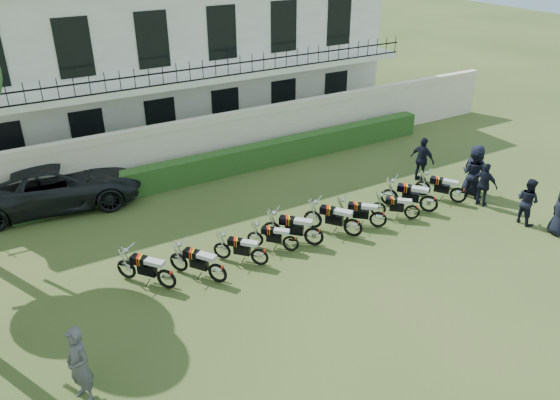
{
  "coord_description": "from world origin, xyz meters",
  "views": [
    {
      "loc": [
        -8.14,
        -11.56,
        9.34
      ],
      "look_at": [
        -0.24,
        2.12,
        1.18
      ],
      "focal_mm": 35.0,
      "sensor_mm": 36.0,
      "label": 1
    }
  ],
  "objects_px": {
    "motorcycle_1": "(217,269)",
    "motorcycle_8": "(429,200)",
    "motorcycle_3": "(291,240)",
    "officer_4": "(474,173)",
    "motorcycle_2": "(260,253)",
    "motorcycle_9": "(459,192)",
    "motorcycle_4": "(314,232)",
    "officer_1": "(527,201)",
    "officer_2": "(484,185)",
    "suv": "(56,185)",
    "motorcycle_5": "(353,223)",
    "motorcycle_6": "(378,216)",
    "officer_5": "(422,160)",
    "motorcycle_7": "(412,209)",
    "officer_3": "(475,169)",
    "inspector": "(79,365)",
    "motorcycle_0": "(166,274)"
  },
  "relations": [
    {
      "from": "motorcycle_1",
      "to": "motorcycle_8",
      "type": "distance_m",
      "value": 8.23
    },
    {
      "from": "motorcycle_3",
      "to": "officer_4",
      "type": "height_order",
      "value": "officer_4"
    },
    {
      "from": "motorcycle_2",
      "to": "motorcycle_9",
      "type": "xyz_separation_m",
      "value": [
        8.22,
        -0.06,
        0.04
      ]
    },
    {
      "from": "motorcycle_1",
      "to": "motorcycle_4",
      "type": "height_order",
      "value": "motorcycle_4"
    },
    {
      "from": "officer_4",
      "to": "motorcycle_4",
      "type": "bearing_deg",
      "value": 73.13
    },
    {
      "from": "motorcycle_4",
      "to": "motorcycle_8",
      "type": "distance_m",
      "value": 4.75
    },
    {
      "from": "officer_1",
      "to": "officer_2",
      "type": "height_order",
      "value": "same"
    },
    {
      "from": "suv",
      "to": "motorcycle_5",
      "type": "bearing_deg",
      "value": -124.25
    },
    {
      "from": "motorcycle_3",
      "to": "motorcycle_6",
      "type": "relative_size",
      "value": 0.89
    },
    {
      "from": "officer_5",
      "to": "motorcycle_3",
      "type": "bearing_deg",
      "value": 91.57
    },
    {
      "from": "motorcycle_7",
      "to": "officer_2",
      "type": "xyz_separation_m",
      "value": [
        2.95,
        -0.45,
        0.39
      ]
    },
    {
      "from": "officer_1",
      "to": "officer_4",
      "type": "distance_m",
      "value": 2.38
    },
    {
      "from": "motorcycle_3",
      "to": "motorcycle_5",
      "type": "xyz_separation_m",
      "value": [
        2.22,
        -0.27,
        0.09
      ]
    },
    {
      "from": "motorcycle_2",
      "to": "motorcycle_8",
      "type": "distance_m",
      "value": 6.77
    },
    {
      "from": "motorcycle_6",
      "to": "motorcycle_7",
      "type": "height_order",
      "value": "motorcycle_6"
    },
    {
      "from": "officer_4",
      "to": "motorcycle_5",
      "type": "bearing_deg",
      "value": 75.03
    },
    {
      "from": "motorcycle_2",
      "to": "motorcycle_9",
      "type": "relative_size",
      "value": 0.82
    },
    {
      "from": "motorcycle_7",
      "to": "officer_2",
      "type": "distance_m",
      "value": 3.01
    },
    {
      "from": "motorcycle_9",
      "to": "suv",
      "type": "relative_size",
      "value": 0.28
    },
    {
      "from": "motorcycle_1",
      "to": "motorcycle_9",
      "type": "relative_size",
      "value": 1.0
    },
    {
      "from": "motorcycle_6",
      "to": "motorcycle_4",
      "type": "bearing_deg",
      "value": 129.7
    },
    {
      "from": "motorcycle_7",
      "to": "officer_3",
      "type": "bearing_deg",
      "value": -41.05
    },
    {
      "from": "motorcycle_6",
      "to": "officer_1",
      "type": "bearing_deg",
      "value": -73.27
    },
    {
      "from": "inspector",
      "to": "motorcycle_5",
      "type": "bearing_deg",
      "value": 80.87
    },
    {
      "from": "motorcycle_5",
      "to": "motorcycle_8",
      "type": "distance_m",
      "value": 3.34
    },
    {
      "from": "motorcycle_2",
      "to": "officer_1",
      "type": "height_order",
      "value": "officer_1"
    },
    {
      "from": "motorcycle_4",
      "to": "officer_5",
      "type": "height_order",
      "value": "officer_5"
    },
    {
      "from": "officer_3",
      "to": "suv",
      "type": "bearing_deg",
      "value": 59.4
    },
    {
      "from": "motorcycle_8",
      "to": "officer_4",
      "type": "relative_size",
      "value": 0.91
    },
    {
      "from": "officer_4",
      "to": "officer_5",
      "type": "xyz_separation_m",
      "value": [
        -0.73,
        1.94,
        -0.01
      ]
    },
    {
      "from": "motorcycle_3",
      "to": "officer_3",
      "type": "xyz_separation_m",
      "value": [
        8.14,
        0.11,
        0.54
      ]
    },
    {
      "from": "motorcycle_0",
      "to": "motorcycle_3",
      "type": "distance_m",
      "value": 4.04
    },
    {
      "from": "motorcycle_2",
      "to": "inspector",
      "type": "bearing_deg",
      "value": 161.19
    },
    {
      "from": "inspector",
      "to": "motorcycle_3",
      "type": "bearing_deg",
      "value": 87.43
    },
    {
      "from": "motorcycle_5",
      "to": "motorcycle_3",
      "type": "bearing_deg",
      "value": 136.43
    },
    {
      "from": "officer_3",
      "to": "officer_4",
      "type": "bearing_deg",
      "value": 121.35
    },
    {
      "from": "officer_2",
      "to": "inspector",
      "type": "bearing_deg",
      "value": 80.48
    },
    {
      "from": "motorcycle_7",
      "to": "motorcycle_9",
      "type": "bearing_deg",
      "value": -46.64
    },
    {
      "from": "officer_2",
      "to": "motorcycle_8",
      "type": "bearing_deg",
      "value": 58.04
    },
    {
      "from": "officer_2",
      "to": "motorcycle_3",
      "type": "bearing_deg",
      "value": 66.6
    },
    {
      "from": "motorcycle_1",
      "to": "motorcycle_7",
      "type": "bearing_deg",
      "value": -34.85
    },
    {
      "from": "motorcycle_1",
      "to": "motorcycle_9",
      "type": "xyz_separation_m",
      "value": [
        9.67,
        0.12,
        -0.01
      ]
    },
    {
      "from": "motorcycle_0",
      "to": "motorcycle_2",
      "type": "relative_size",
      "value": 1.18
    },
    {
      "from": "inspector",
      "to": "officer_2",
      "type": "bearing_deg",
      "value": 73.16
    },
    {
      "from": "motorcycle_3",
      "to": "officer_5",
      "type": "distance_m",
      "value": 7.44
    },
    {
      "from": "inspector",
      "to": "officer_3",
      "type": "distance_m",
      "value": 15.36
    },
    {
      "from": "motorcycle_2",
      "to": "officer_4",
      "type": "xyz_separation_m",
      "value": [
        9.13,
        0.16,
        0.47
      ]
    },
    {
      "from": "officer_1",
      "to": "officer_4",
      "type": "height_order",
      "value": "officer_4"
    },
    {
      "from": "motorcycle_4",
      "to": "motorcycle_9",
      "type": "relative_size",
      "value": 0.92
    },
    {
      "from": "officer_1",
      "to": "motorcycle_1",
      "type": "bearing_deg",
      "value": 79.59
    }
  ]
}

